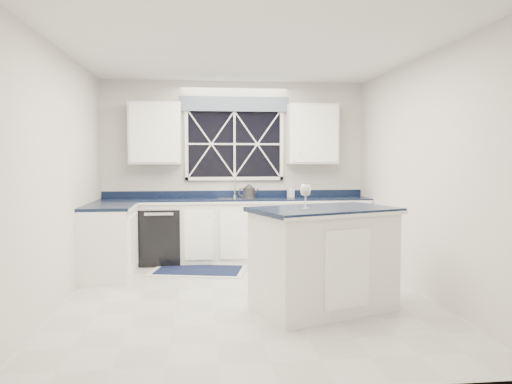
{
  "coord_description": "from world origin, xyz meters",
  "views": [
    {
      "loc": [
        -0.51,
        -5.4,
        1.55
      ],
      "look_at": [
        0.13,
        0.4,
        1.14
      ],
      "focal_mm": 35.0,
      "sensor_mm": 36.0,
      "label": 1
    }
  ],
  "objects": [
    {
      "name": "island",
      "position": [
        0.72,
        -0.51,
        0.52
      ],
      "size": [
        1.6,
        1.27,
        1.04
      ],
      "rotation": [
        0.0,
        0.0,
        0.35
      ],
      "color": "white",
      "rests_on": "ground"
    },
    {
      "name": "wine_glass",
      "position": [
        0.51,
        -0.59,
        1.22
      ],
      "size": [
        0.11,
        0.11,
        0.26
      ],
      "color": "white",
      "rests_on": "island"
    },
    {
      "name": "countertop",
      "position": [
        0.0,
        1.95,
        0.92
      ],
      "size": [
        3.98,
        0.64,
        0.04
      ],
      "primitive_type": "cube",
      "color": "black",
      "rests_on": "base_cabinets"
    },
    {
      "name": "kettle",
      "position": [
        0.2,
        2.0,
        1.04
      ],
      "size": [
        0.3,
        0.22,
        0.22
      ],
      "rotation": [
        0.0,
        0.0,
        -0.21
      ],
      "color": "#2B2B2E",
      "rests_on": "countertop"
    },
    {
      "name": "ground",
      "position": [
        0.0,
        0.0,
        0.0
      ],
      "size": [
        4.5,
        4.5,
        0.0
      ],
      "primitive_type": "plane",
      "color": "#B7B7B2",
      "rests_on": "ground"
    },
    {
      "name": "back_wall",
      "position": [
        0.0,
        2.25,
        1.35
      ],
      "size": [
        4.0,
        0.1,
        2.7
      ],
      "primitive_type": "cube",
      "color": "beige",
      "rests_on": "ground"
    },
    {
      "name": "base_cabinets",
      "position": [
        -0.33,
        1.78,
        0.45
      ],
      "size": [
        3.99,
        1.6,
        0.9
      ],
      "color": "white",
      "rests_on": "ground"
    },
    {
      "name": "upper_cabinets",
      "position": [
        0.0,
        2.08,
        1.9
      ],
      "size": [
        3.1,
        0.34,
        0.9
      ],
      "color": "white",
      "rests_on": "ground"
    },
    {
      "name": "soap_bottle",
      "position": [
        0.85,
        2.07,
        1.03
      ],
      "size": [
        0.11,
        0.11,
        0.19
      ],
      "primitive_type": "imported",
      "rotation": [
        0.0,
        0.0,
        0.29
      ],
      "color": "silver",
      "rests_on": "countertop"
    },
    {
      "name": "rug",
      "position": [
        -0.55,
        1.35,
        0.01
      ],
      "size": [
        1.4,
        1.02,
        0.02
      ],
      "rotation": [
        0.0,
        0.0,
        -0.21
      ],
      "color": "#B8B9B3",
      "rests_on": "ground"
    },
    {
      "name": "window",
      "position": [
        0.0,
        2.2,
        1.83
      ],
      "size": [
        1.65,
        0.09,
        1.26
      ],
      "color": "black",
      "rests_on": "ground"
    },
    {
      "name": "faucet",
      "position": [
        0.0,
        2.14,
        1.1
      ],
      "size": [
        0.05,
        0.2,
        0.3
      ],
      "color": "silver",
      "rests_on": "countertop"
    },
    {
      "name": "dishwasher",
      "position": [
        -1.1,
        1.95,
        0.41
      ],
      "size": [
        0.6,
        0.58,
        0.82
      ],
      "primitive_type": "cube",
      "color": "black",
      "rests_on": "ground"
    }
  ]
}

